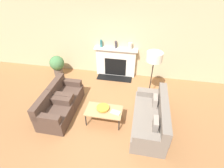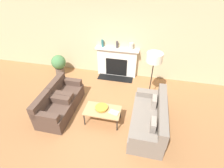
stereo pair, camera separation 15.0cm
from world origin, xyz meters
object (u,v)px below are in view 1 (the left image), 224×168
mantel_vase_left (101,44)px  mantel_vase_center_left (116,45)px  armchair_near (53,114)px  mantel_vase_center_right (130,46)px  armchair_far (66,94)px  coffee_table (104,111)px  potted_plant (57,64)px  bowl (103,108)px  floor_lamp (154,60)px  fireplace (116,62)px  book (116,112)px  couch (151,118)px

mantel_vase_left → mantel_vase_center_left: mantel_vase_left is taller
armchair_near → mantel_vase_center_right: (1.75, 2.75, 0.93)m
armchair_far → mantel_vase_center_left: (1.24, 1.87, 0.94)m
coffee_table → mantel_vase_center_left: size_ratio=3.69×
coffee_table → potted_plant: (-2.28, 2.04, 0.07)m
armchair_far → coffee_table: armchair_far is taller
armchair_far → potted_plant: 1.73m
bowl → mantel_vase_left: mantel_vase_left is taller
armchair_far → armchair_near: bearing=-180.0°
floor_lamp → mantel_vase_center_left: (-1.30, 1.22, -0.16)m
fireplace → coffee_table: 2.46m
book → floor_lamp: bearing=69.1°
floor_lamp → potted_plant: floor_lamp is taller
fireplace → book: fireplace is taller
fireplace → mantel_vase_center_left: (-0.01, 0.01, 0.70)m
floor_lamp → mantel_vase_center_right: floor_lamp is taller
armchair_near → mantel_vase_center_left: mantel_vase_center_left is taller
mantel_vase_center_left → mantel_vase_center_right: mantel_vase_center_left is taller
mantel_vase_center_right → potted_plant: size_ratio=0.31×
mantel_vase_center_right → coffee_table: bearing=-99.4°
couch → fireplace: bearing=-150.5°
coffee_table → mantel_vase_center_left: bearing=92.4°
couch → mantel_vase_center_left: size_ratio=6.95×
armchair_near → mantel_vase_center_left: size_ratio=3.26×
coffee_table → armchair_near: bearing=-168.0°
coffee_table → mantel_vase_left: 2.69m
couch → coffee_table: couch is taller
mantel_vase_left → fireplace: bearing=-1.5°
armchair_near → armchair_far: bearing=0.0°
fireplace → bowl: bearing=-88.6°
fireplace → floor_lamp: bearing=-43.2°
bowl → floor_lamp: floor_lamp is taller
armchair_far → potted_plant: (-0.93, 1.44, 0.16)m
coffee_table → potted_plant: potted_plant is taller
mantel_vase_center_right → fireplace: bearing=-178.3°
fireplace → mantel_vase_left: 0.89m
fireplace → book: bearing=-80.5°
armchair_near → coffee_table: bearing=-78.0°
mantel_vase_center_left → mantel_vase_center_right: 0.51m
couch → book: bearing=-85.4°
floor_lamp → mantel_vase_center_left: size_ratio=6.15×
potted_plant → fireplace: bearing=10.6°
armchair_near → fireplace: bearing=-24.6°
armchair_far → coffee_table: (1.35, -0.59, 0.08)m
book → mantel_vase_center_left: mantel_vase_center_left is taller
bowl → book: (0.36, -0.08, -0.03)m
bowl → mantel_vase_center_left: (-0.07, 2.42, 0.79)m
floor_lamp → mantel_vase_center_right: 1.46m
couch → bowl: couch is taller
fireplace → armchair_far: bearing=-124.0°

